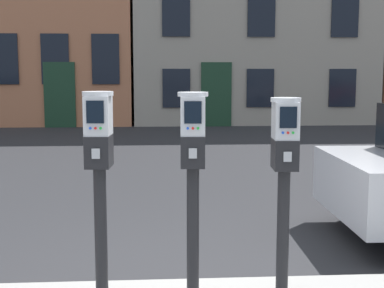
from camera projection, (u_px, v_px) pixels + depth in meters
The scene contains 3 objects.
parking_meter_near_kerb at pixel (99, 158), 3.83m from camera, with size 0.23×0.26×1.50m.
parking_meter_twin_adjacent at pixel (193, 157), 3.87m from camera, with size 0.23×0.26×1.49m.
parking_meter_end_of_row at pixel (285, 160), 3.92m from camera, with size 0.23×0.26×1.45m.
Camera 1 is at (-0.08, -3.95, 1.77)m, focal length 50.95 mm.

